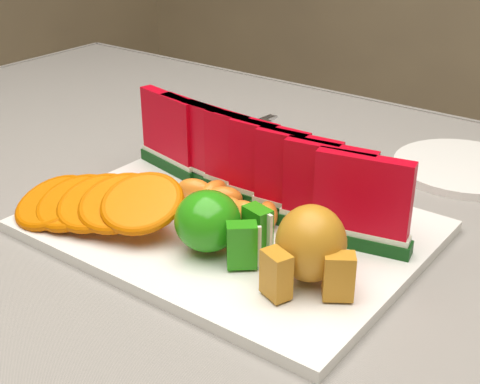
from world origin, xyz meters
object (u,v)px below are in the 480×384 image
at_px(apple_cluster, 215,223).
at_px(side_plate, 464,167).
at_px(fork, 234,134).
at_px(platter, 230,226).
at_px(pear_cluster, 311,247).

bearing_deg(apple_cluster, side_plate, 72.40).
bearing_deg(side_plate, fork, -166.51).
distance_m(platter, side_plate, 0.34).
relative_size(platter, pear_cluster, 4.65).
bearing_deg(side_plate, apple_cluster, -107.60).
bearing_deg(side_plate, platter, -115.11).
height_order(platter, pear_cluster, pear_cluster).
bearing_deg(platter, fork, 126.56).
distance_m(platter, pear_cluster, 0.15).
relative_size(pear_cluster, fork, 0.44).
xyz_separation_m(pear_cluster, side_plate, (0.01, 0.36, -0.05)).
distance_m(pear_cluster, side_plate, 0.36).
xyz_separation_m(platter, side_plate, (0.14, 0.31, -0.00)).
bearing_deg(apple_cluster, fork, 124.34).
relative_size(apple_cluster, fork, 0.53).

